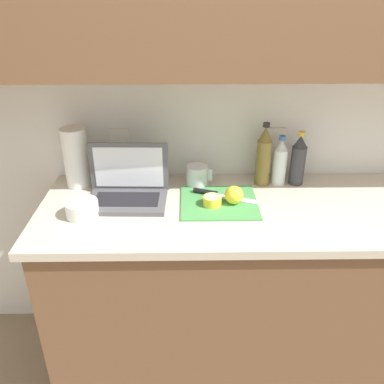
{
  "coord_description": "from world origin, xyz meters",
  "views": [
    {
      "loc": [
        -0.36,
        -1.49,
        1.76
      ],
      "look_at": [
        -0.34,
        -0.01,
        0.99
      ],
      "focal_mm": 38.0,
      "sensor_mm": 36.0,
      "label": 1
    }
  ],
  "objects_px": {
    "cutting_board": "(219,202)",
    "bottle_oil_tall": "(280,162)",
    "bottle_green_soda": "(298,160)",
    "bowl_white": "(82,209)",
    "lemon_whole_beside": "(234,195)",
    "bottle_water_clear": "(264,157)",
    "lemon_half_cut": "(212,201)",
    "paper_towel_roll": "(76,157)",
    "knife": "(214,194)",
    "measuring_cup": "(197,176)",
    "laptop": "(128,187)"
  },
  "relations": [
    {
      "from": "bowl_white",
      "to": "paper_towel_roll",
      "type": "distance_m",
      "value": 0.31
    },
    {
      "from": "cutting_board",
      "to": "lemon_whole_beside",
      "type": "xyz_separation_m",
      "value": [
        0.06,
        -0.01,
        0.04
      ]
    },
    {
      "from": "bottle_green_soda",
      "to": "bowl_white",
      "type": "relative_size",
      "value": 1.93
    },
    {
      "from": "bowl_white",
      "to": "cutting_board",
      "type": "bearing_deg",
      "value": 9.62
    },
    {
      "from": "knife",
      "to": "bottle_oil_tall",
      "type": "xyz_separation_m",
      "value": [
        0.31,
        0.13,
        0.09
      ]
    },
    {
      "from": "knife",
      "to": "bottle_water_clear",
      "type": "xyz_separation_m",
      "value": [
        0.23,
        0.13,
        0.12
      ]
    },
    {
      "from": "knife",
      "to": "bottle_oil_tall",
      "type": "distance_m",
      "value": 0.35
    },
    {
      "from": "knife",
      "to": "bottle_water_clear",
      "type": "height_order",
      "value": "bottle_water_clear"
    },
    {
      "from": "bottle_water_clear",
      "to": "lemon_whole_beside",
      "type": "bearing_deg",
      "value": -126.98
    },
    {
      "from": "cutting_board",
      "to": "paper_towel_roll",
      "type": "xyz_separation_m",
      "value": [
        -0.64,
        0.19,
        0.13
      ]
    },
    {
      "from": "lemon_half_cut",
      "to": "bottle_green_soda",
      "type": "bearing_deg",
      "value": 28.11
    },
    {
      "from": "knife",
      "to": "lemon_half_cut",
      "type": "height_order",
      "value": "lemon_half_cut"
    },
    {
      "from": "laptop",
      "to": "lemon_half_cut",
      "type": "relative_size",
      "value": 4.4
    },
    {
      "from": "laptop",
      "to": "lemon_half_cut",
      "type": "bearing_deg",
      "value": -10.03
    },
    {
      "from": "knife",
      "to": "lemon_whole_beside",
      "type": "xyz_separation_m",
      "value": [
        0.08,
        -0.07,
        0.03
      ]
    },
    {
      "from": "bottle_green_soda",
      "to": "bottle_oil_tall",
      "type": "distance_m",
      "value": 0.08
    },
    {
      "from": "knife",
      "to": "measuring_cup",
      "type": "height_order",
      "value": "measuring_cup"
    },
    {
      "from": "knife",
      "to": "bowl_white",
      "type": "xyz_separation_m",
      "value": [
        -0.54,
        -0.15,
        0.02
      ]
    },
    {
      "from": "cutting_board",
      "to": "lemon_half_cut",
      "type": "height_order",
      "value": "lemon_half_cut"
    },
    {
      "from": "lemon_whole_beside",
      "to": "bottle_water_clear",
      "type": "xyz_separation_m",
      "value": [
        0.15,
        0.2,
        0.09
      ]
    },
    {
      "from": "lemon_half_cut",
      "to": "bottle_green_soda",
      "type": "distance_m",
      "value": 0.47
    },
    {
      "from": "cutting_board",
      "to": "lemon_whole_beside",
      "type": "height_order",
      "value": "lemon_whole_beside"
    },
    {
      "from": "cutting_board",
      "to": "knife",
      "type": "distance_m",
      "value": 0.06
    },
    {
      "from": "lemon_half_cut",
      "to": "bottle_oil_tall",
      "type": "xyz_separation_m",
      "value": [
        0.32,
        0.22,
        0.08
      ]
    },
    {
      "from": "bowl_white",
      "to": "paper_towel_roll",
      "type": "bearing_deg",
      "value": 105.15
    },
    {
      "from": "bowl_white",
      "to": "paper_towel_roll",
      "type": "xyz_separation_m",
      "value": [
        -0.08,
        0.28,
        0.11
      ]
    },
    {
      "from": "laptop",
      "to": "measuring_cup",
      "type": "distance_m",
      "value": 0.33
    },
    {
      "from": "cutting_board",
      "to": "bottle_oil_tall",
      "type": "height_order",
      "value": "bottle_oil_tall"
    },
    {
      "from": "bottle_green_soda",
      "to": "paper_towel_roll",
      "type": "relative_size",
      "value": 0.92
    },
    {
      "from": "bottle_green_soda",
      "to": "lemon_whole_beside",
      "type": "bearing_deg",
      "value": -147.02
    },
    {
      "from": "paper_towel_roll",
      "to": "lemon_whole_beside",
      "type": "bearing_deg",
      "value": -16.08
    },
    {
      "from": "cutting_board",
      "to": "bottle_oil_tall",
      "type": "distance_m",
      "value": 0.36
    },
    {
      "from": "cutting_board",
      "to": "bowl_white",
      "type": "height_order",
      "value": "bowl_white"
    },
    {
      "from": "bowl_white",
      "to": "bottle_water_clear",
      "type": "bearing_deg",
      "value": 20.09
    },
    {
      "from": "knife",
      "to": "lemon_whole_beside",
      "type": "distance_m",
      "value": 0.11
    },
    {
      "from": "lemon_whole_beside",
      "to": "paper_towel_roll",
      "type": "bearing_deg",
      "value": 163.92
    },
    {
      "from": "lemon_half_cut",
      "to": "paper_towel_roll",
      "type": "xyz_separation_m",
      "value": [
        -0.61,
        0.21,
        0.11
      ]
    },
    {
      "from": "laptop",
      "to": "bottle_green_soda",
      "type": "bearing_deg",
      "value": 12.07
    },
    {
      "from": "lemon_whole_beside",
      "to": "bottle_oil_tall",
      "type": "distance_m",
      "value": 0.31
    },
    {
      "from": "cutting_board",
      "to": "bottle_oil_tall",
      "type": "xyz_separation_m",
      "value": [
        0.29,
        0.19,
        0.1
      ]
    },
    {
      "from": "cutting_board",
      "to": "lemon_half_cut",
      "type": "bearing_deg",
      "value": -138.06
    },
    {
      "from": "laptop",
      "to": "bowl_white",
      "type": "relative_size",
      "value": 2.61
    },
    {
      "from": "bottle_water_clear",
      "to": "paper_towel_roll",
      "type": "xyz_separation_m",
      "value": [
        -0.85,
        -0.0,
        0.0
      ]
    },
    {
      "from": "laptop",
      "to": "bottle_oil_tall",
      "type": "bearing_deg",
      "value": 13.31
    },
    {
      "from": "laptop",
      "to": "measuring_cup",
      "type": "relative_size",
      "value": 2.89
    },
    {
      "from": "cutting_board",
      "to": "bottle_oil_tall",
      "type": "relative_size",
      "value": 1.38
    },
    {
      "from": "laptop",
      "to": "knife",
      "type": "xyz_separation_m",
      "value": [
        0.37,
        0.01,
        -0.04
      ]
    },
    {
      "from": "lemon_half_cut",
      "to": "paper_towel_roll",
      "type": "distance_m",
      "value": 0.65
    },
    {
      "from": "knife",
      "to": "lemon_whole_beside",
      "type": "bearing_deg",
      "value": -20.61
    },
    {
      "from": "lemon_whole_beside",
      "to": "bowl_white",
      "type": "relative_size",
      "value": 0.6
    }
  ]
}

